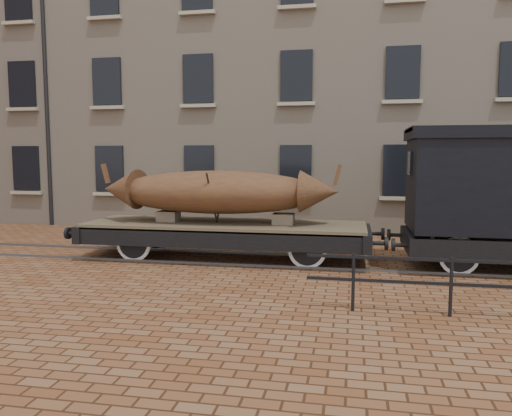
# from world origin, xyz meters

# --- Properties ---
(ground) EXTENTS (90.00, 90.00, 0.00)m
(ground) POSITION_xyz_m (0.00, 0.00, 0.00)
(ground) COLOR brown
(warehouse_cream) EXTENTS (40.00, 10.19, 14.00)m
(warehouse_cream) POSITION_xyz_m (3.00, 9.99, 7.00)
(warehouse_cream) COLOR #BFAE98
(warehouse_cream) RESTS_ON ground
(rail_track) EXTENTS (30.00, 1.52, 0.06)m
(rail_track) POSITION_xyz_m (0.00, 0.00, 0.03)
(rail_track) COLOR #59595E
(rail_track) RESTS_ON ground
(flatcar_wagon) EXTENTS (8.12, 2.20, 1.23)m
(flatcar_wagon) POSITION_xyz_m (-0.27, -0.00, 0.76)
(flatcar_wagon) COLOR brown
(flatcar_wagon) RESTS_ON ground
(iron_boat) EXTENTS (6.35, 1.85, 1.53)m
(iron_boat) POSITION_xyz_m (-0.48, -0.00, 1.75)
(iron_boat) COLOR brown
(iron_boat) RESTS_ON flatcar_wagon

